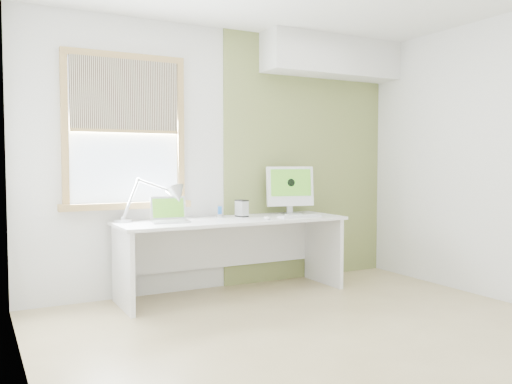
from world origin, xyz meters
TOP-DOWN VIEW (x-y plane):
  - room at (0.00, 0.00)m, footprint 4.04×3.54m
  - accent_wall at (1.00, 1.74)m, footprint 2.00×0.02m
  - soffit at (1.20, 1.57)m, footprint 1.60×0.40m
  - window at (-1.00, 1.71)m, footprint 1.20×0.14m
  - desk at (-0.08, 1.44)m, footprint 2.20×0.70m
  - desk_lamp at (-0.67, 1.52)m, footprint 0.69×0.32m
  - laptop at (-0.69, 1.42)m, footprint 0.36×0.31m
  - phone_dock at (-0.13, 1.55)m, footprint 0.07×0.07m
  - external_drive at (0.09, 1.52)m, footprint 0.10×0.14m
  - imac at (0.66, 1.54)m, footprint 0.51×0.21m
  - keyboard at (0.58, 1.21)m, footprint 0.46×0.15m
  - mouse at (0.19, 1.18)m, footprint 0.09×0.12m

SIDE VIEW (x-z plane):
  - desk at x=-0.08m, z-range 0.17..0.90m
  - keyboard at x=0.58m, z-range 0.73..0.75m
  - mouse at x=0.19m, z-range 0.73..0.76m
  - phone_dock at x=-0.13m, z-range 0.70..0.83m
  - laptop at x=-0.69m, z-range 0.67..0.90m
  - external_drive at x=0.09m, z-range 0.73..0.90m
  - desk_lamp at x=-0.67m, z-range 0.74..1.14m
  - imac at x=0.66m, z-range 0.76..1.25m
  - room at x=0.00m, z-range -0.02..2.62m
  - accent_wall at x=1.00m, z-range 0.00..2.60m
  - window at x=-1.00m, z-range 0.83..2.25m
  - soffit at x=1.20m, z-range 2.19..2.61m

